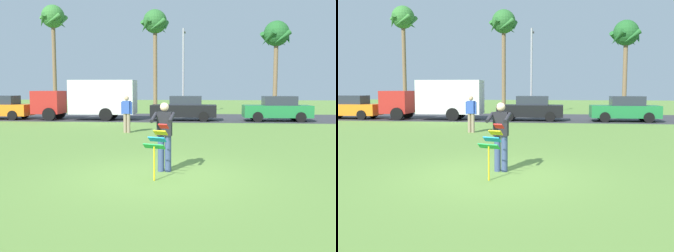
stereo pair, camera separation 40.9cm
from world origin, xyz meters
The scene contains 13 objects.
ground_plane centered at (0.00, 0.00, 0.00)m, with size 120.00×120.00×0.00m, color olive.
road_strip centered at (0.00, 18.13, 0.01)m, with size 120.00×8.00×0.01m, color #38383D.
person_kite_flyer centered at (0.09, 0.44, 0.95)m, with size 0.57×0.68×1.73m.
kite_held centered at (0.00, -0.37, 0.86)m, with size 0.56×0.72×1.25m.
parked_car_orange centered at (-12.58, 15.73, 0.77)m, with size 4.21×1.86×1.60m.
parked_truck_red_cab centered at (-6.27, 15.73, 1.41)m, with size 6.73×2.20×2.62m.
parked_car_black centered at (-0.11, 15.73, 0.77)m, with size 4.22×1.87×1.60m.
parked_car_green centered at (5.80, 15.73, 0.77)m, with size 4.22×1.87×1.60m.
palm_tree_left_near centered at (-12.71, 25.84, 8.22)m, with size 2.58×2.71×9.74m.
palm_tree_right_near centered at (-3.16, 25.25, 7.59)m, with size 2.58×2.71×9.05m.
palm_tree_centre_far centered at (7.18, 23.96, 6.34)m, with size 2.58×2.71×7.69m.
streetlight_pole centered at (-0.52, 22.97, 4.00)m, with size 0.24×1.65×7.00m.
person_walker_near centered at (-2.50, 8.69, 0.93)m, with size 0.56×0.30×1.73m.
Camera 2 is at (1.41, -8.85, 2.08)m, focal length 40.63 mm.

